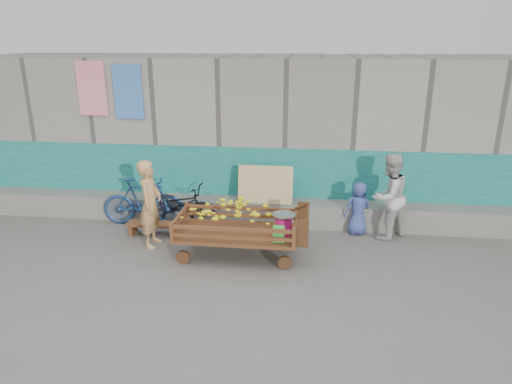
# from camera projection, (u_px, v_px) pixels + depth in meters

# --- Properties ---
(ground) EXTENTS (80.00, 80.00, 0.00)m
(ground) POSITION_uv_depth(u_px,v_px,m) (229.00, 284.00, 6.52)
(ground) COLOR #5C5955
(ground) RESTS_ON ground
(building_wall) EXTENTS (12.00, 3.50, 3.00)m
(building_wall) POSITION_uv_depth(u_px,v_px,m) (260.00, 130.00, 9.86)
(building_wall) COLOR gray
(building_wall) RESTS_ON ground
(banana_cart) EXTENTS (2.09, 0.95, 0.89)m
(banana_cart) POSITION_uv_depth(u_px,v_px,m) (234.00, 221.00, 7.18)
(banana_cart) COLOR #58341B
(banana_cart) RESTS_ON ground
(bench) EXTENTS (0.93, 0.28, 0.23)m
(bench) POSITION_uv_depth(u_px,v_px,m) (153.00, 226.00, 8.09)
(bench) COLOR #58341B
(bench) RESTS_ON ground
(vendor_man) EXTENTS (0.36, 0.54, 1.48)m
(vendor_man) POSITION_uv_depth(u_px,v_px,m) (150.00, 204.00, 7.53)
(vendor_man) COLOR tan
(vendor_man) RESTS_ON ground
(woman) EXTENTS (0.93, 0.92, 1.51)m
(woman) POSITION_uv_depth(u_px,v_px,m) (389.00, 197.00, 7.83)
(woman) COLOR beige
(woman) RESTS_ON ground
(child) EXTENTS (0.54, 0.43, 0.96)m
(child) POSITION_uv_depth(u_px,v_px,m) (358.00, 208.00, 8.07)
(child) COLOR #3A4A94
(child) RESTS_ON ground
(bicycle_dark) EXTENTS (1.58, 0.74, 0.80)m
(bicycle_dark) POSITION_uv_depth(u_px,v_px,m) (178.00, 205.00, 8.47)
(bicycle_dark) COLOR black
(bicycle_dark) RESTS_ON ground
(bicycle_blue) EXTENTS (1.55, 0.58, 0.91)m
(bicycle_blue) POSITION_uv_depth(u_px,v_px,m) (143.00, 201.00, 8.49)
(bicycle_blue) COLOR navy
(bicycle_blue) RESTS_ON ground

